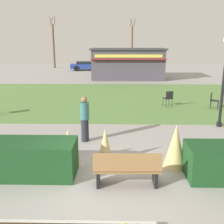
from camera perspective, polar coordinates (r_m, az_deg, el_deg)
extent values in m
plane|color=#999691|center=(7.23, -2.86, -14.93)|extent=(80.00, 80.00, 0.00)
cube|color=#5B8442|center=(17.82, -0.35, 3.10)|extent=(36.00, 12.00, 0.01)
cube|color=olive|center=(6.95, 3.21, -12.04)|extent=(1.71, 0.52, 0.06)
cube|color=olive|center=(6.63, 3.35, -10.73)|extent=(1.70, 0.17, 0.44)
cube|color=black|center=(7.05, -2.93, -13.69)|extent=(0.09, 0.44, 0.45)
cube|color=black|center=(7.13, 9.21, -13.51)|extent=(0.09, 0.44, 0.45)
cube|color=olive|center=(6.90, -3.64, -11.15)|extent=(0.07, 0.44, 0.06)
cube|color=olive|center=(6.99, 9.99, -10.99)|extent=(0.07, 0.44, 0.06)
cube|color=#19421E|center=(7.71, -16.39, -9.52)|extent=(2.30, 1.10, 0.98)
cone|color=tan|center=(7.98, 13.42, -7.17)|extent=(0.66, 0.66, 1.32)
cone|color=tan|center=(8.06, -9.25, -7.40)|extent=(0.69, 0.69, 1.14)
cone|color=tan|center=(8.12, -1.48, -7.22)|extent=(0.50, 0.50, 1.09)
cylinder|color=black|center=(12.60, 21.94, -2.44)|extent=(0.22, 0.22, 0.20)
cylinder|color=black|center=(12.24, 22.68, 5.02)|extent=(0.12, 0.12, 3.52)
cube|color=#47424C|center=(27.41, 3.36, 10.15)|extent=(7.03, 3.89, 2.87)
cube|color=#333338|center=(27.34, 3.41, 13.32)|extent=(7.33, 4.19, 0.16)
cube|color=maroon|center=(25.25, 3.55, 11.20)|extent=(7.13, 0.36, 0.08)
cube|color=#D8CC4C|center=(25.40, 3.55, 11.87)|extent=(6.33, 0.04, 0.28)
cube|color=black|center=(15.82, 21.13, 2.27)|extent=(0.58, 0.58, 0.04)
cube|color=black|center=(15.80, 20.48, 3.13)|extent=(0.22, 0.42, 0.44)
cylinder|color=black|center=(15.67, 21.68, 1.27)|extent=(0.03, 0.03, 0.45)
cylinder|color=black|center=(16.04, 21.80, 1.54)|extent=(0.03, 0.03, 0.45)
cylinder|color=black|center=(15.70, 20.30, 1.42)|extent=(0.03, 0.03, 0.45)
cylinder|color=black|center=(16.07, 20.45, 1.69)|extent=(0.03, 0.03, 0.45)
cube|color=black|center=(15.75, 11.84, 2.90)|extent=(0.55, 0.55, 0.04)
cube|color=black|center=(15.54, 12.23, 3.55)|extent=(0.43, 0.17, 0.44)
cylinder|color=black|center=(16.05, 12.07, 2.28)|extent=(0.03, 0.03, 0.45)
cylinder|color=black|center=(15.87, 10.87, 2.21)|extent=(0.03, 0.03, 0.45)
cylinder|color=black|center=(15.72, 12.73, 2.00)|extent=(0.03, 0.03, 0.45)
cylinder|color=black|center=(15.54, 11.51, 1.92)|extent=(0.03, 0.03, 0.45)
cylinder|color=#23232D|center=(9.94, -5.81, -3.88)|extent=(0.28, 0.28, 0.85)
cylinder|color=#336B66|center=(9.73, -5.92, 0.23)|extent=(0.34, 0.34, 0.62)
sphere|color=#8C6647|center=(9.63, -5.98, 2.65)|extent=(0.22, 0.22, 0.22)
cube|color=navy|center=(36.05, -5.48, 9.76)|extent=(4.34, 2.17, 0.60)
cube|color=black|center=(36.02, -5.74, 10.44)|extent=(2.44, 1.78, 0.44)
cylinder|color=black|center=(36.98, -3.39, 9.57)|extent=(0.66, 0.28, 0.64)
cylinder|color=black|center=(35.15, -3.35, 9.30)|extent=(0.66, 0.28, 0.64)
cylinder|color=black|center=(37.05, -7.47, 9.48)|extent=(0.66, 0.28, 0.64)
cylinder|color=black|center=(35.22, -7.65, 9.21)|extent=(0.66, 0.28, 0.64)
cylinder|color=brown|center=(40.13, -12.39, 13.55)|extent=(0.28, 0.28, 6.09)
cylinder|color=brown|center=(40.27, -12.16, 18.62)|extent=(0.25, 0.58, 1.12)
cylinder|color=brown|center=(40.57, -12.83, 18.55)|extent=(0.54, 0.36, 1.12)
cylinder|color=brown|center=(39.98, -13.04, 18.61)|extent=(0.54, 0.35, 1.12)
cylinder|color=brown|center=(43.04, 4.29, 13.89)|extent=(0.28, 0.28, 6.09)
cylinder|color=brown|center=(43.26, 4.84, 18.58)|extent=(0.25, 0.58, 1.12)
cylinder|color=brown|center=(43.43, 4.12, 18.58)|extent=(0.54, 0.36, 1.12)
cylinder|color=brown|center=(42.83, 4.17, 18.64)|extent=(0.54, 0.35, 1.12)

